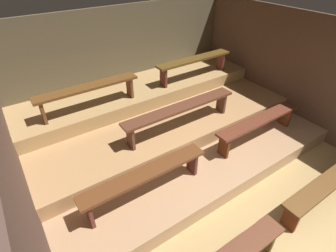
{
  "coord_description": "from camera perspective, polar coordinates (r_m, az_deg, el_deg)",
  "views": [
    {
      "loc": [
        -2.45,
        -0.46,
        3.39
      ],
      "look_at": [
        -0.21,
        2.83,
        0.61
      ],
      "focal_mm": 28.06,
      "sensor_mm": 36.0,
      "label": 1
    }
  ],
  "objects": [
    {
      "name": "wall_left",
      "position": [
        3.65,
        -30.27,
        -8.14
      ],
      "size": [
        0.06,
        5.66,
        2.36
      ],
      "primitive_type": "cube",
      "color": "brown",
      "rests_on": "ground"
    },
    {
      "name": "wall_back",
      "position": [
        6.29,
        -9.36,
        13.94
      ],
      "size": [
        6.1,
        0.06,
        2.36
      ],
      "primitive_type": "cube",
      "color": "brown",
      "rests_on": "ground"
    },
    {
      "name": "wall_right",
      "position": [
        6.29,
        25.0,
        11.14
      ],
      "size": [
        0.06,
        5.66,
        2.36
      ],
      "primitive_type": "cube",
      "color": "brown",
      "rests_on": "ground"
    },
    {
      "name": "bench_upper_left",
      "position": [
        5.03,
        -16.99,
        7.42
      ],
      "size": [
        1.91,
        0.28,
        0.46
      ],
      "color": "brown",
      "rests_on": "platform_upper"
    },
    {
      "name": "ground",
      "position": [
        5.11,
        4.46,
        -7.31
      ],
      "size": [
        6.1,
        5.66,
        0.08
      ],
      "primitive_type": "cube",
      "color": "tan"
    },
    {
      "name": "bench_lower_right",
      "position": [
        5.16,
        19.12,
        0.7
      ],
      "size": [
        1.97,
        0.28,
        0.46
      ],
      "color": "brown",
      "rests_on": "platform_lower"
    },
    {
      "name": "platform_lower",
      "position": [
        5.38,
        0.44,
        -2.23
      ],
      "size": [
        5.3,
        3.61,
        0.27
      ],
      "primitive_type": "cube",
      "color": "tan",
      "rests_on": "ground"
    },
    {
      "name": "bench_lower_left",
      "position": [
        3.83,
        -4.94,
        -10.89
      ],
      "size": [
        1.97,
        0.28,
        0.46
      ],
      "color": "brown",
      "rests_on": "platform_lower"
    },
    {
      "name": "bench_upper_right",
      "position": [
        6.12,
        5.73,
        13.72
      ],
      "size": [
        1.91,
        0.28,
        0.46
      ],
      "color": "brown",
      "rests_on": "platform_upper"
    },
    {
      "name": "platform_middle",
      "position": [
        5.58,
        -2.57,
        2.65
      ],
      "size": [
        5.3,
        2.57,
        0.27
      ],
      "primitive_type": "cube",
      "color": "tan",
      "rests_on": "platform_lower"
    },
    {
      "name": "bench_middle_center",
      "position": [
        4.73,
        2.76,
        3.5
      ],
      "size": [
        2.29,
        0.28,
        0.46
      ],
      "color": "brown",
      "rests_on": "platform_middle"
    },
    {
      "name": "platform_upper",
      "position": [
        5.93,
        -5.95,
        7.58
      ],
      "size": [
        5.3,
        1.3,
        0.27
      ],
      "primitive_type": "cube",
      "color": "tan",
      "rests_on": "platform_middle"
    },
    {
      "name": "bench_floor_right",
      "position": [
        4.83,
        31.93,
        -10.15
      ],
      "size": [
        2.14,
        0.28,
        0.46
      ],
      "color": "brown",
      "rests_on": "ground"
    }
  ]
}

